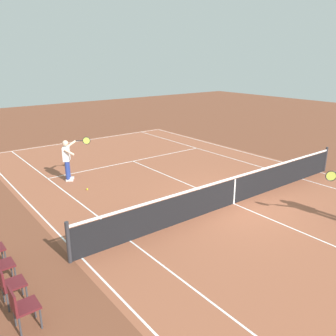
{
  "coord_description": "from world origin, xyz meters",
  "views": [
    {
      "loc": [
        -7.22,
        8.38,
        4.72
      ],
      "look_at": [
        2.28,
        1.05,
        0.9
      ],
      "focal_mm": 37.04,
      "sensor_mm": 36.0,
      "label": 1
    }
  ],
  "objects_px": {
    "spectator_chair_0": "(21,305)",
    "spectator_chair_1": "(9,283)",
    "tennis_ball": "(87,189)",
    "tennis_net": "(234,190)",
    "tennis_player_near": "(68,158)"
  },
  "relations": [
    {
      "from": "spectator_chair_0",
      "to": "spectator_chair_1",
      "type": "relative_size",
      "value": 1.0
    },
    {
      "from": "tennis_player_near",
      "to": "tennis_ball",
      "type": "bearing_deg",
      "value": -177.0
    },
    {
      "from": "tennis_ball",
      "to": "spectator_chair_0",
      "type": "height_order",
      "value": "spectator_chair_0"
    },
    {
      "from": "tennis_player_near",
      "to": "spectator_chair_0",
      "type": "relative_size",
      "value": 1.93
    },
    {
      "from": "spectator_chair_0",
      "to": "spectator_chair_1",
      "type": "distance_m",
      "value": 0.83
    },
    {
      "from": "spectator_chair_1",
      "to": "tennis_net",
      "type": "bearing_deg",
      "value": -84.3
    },
    {
      "from": "tennis_net",
      "to": "tennis_player_near",
      "type": "distance_m",
      "value": 6.68
    },
    {
      "from": "tennis_net",
      "to": "tennis_player_near",
      "type": "bearing_deg",
      "value": 31.32
    },
    {
      "from": "spectator_chair_0",
      "to": "tennis_ball",
      "type": "bearing_deg",
      "value": -34.29
    },
    {
      "from": "tennis_net",
      "to": "tennis_player_near",
      "type": "relative_size",
      "value": 6.89
    },
    {
      "from": "spectator_chair_1",
      "to": "tennis_ball",
      "type": "bearing_deg",
      "value": -38.53
    },
    {
      "from": "tennis_ball",
      "to": "tennis_player_near",
      "type": "bearing_deg",
      "value": 3.0
    },
    {
      "from": "tennis_ball",
      "to": "spectator_chair_0",
      "type": "bearing_deg",
      "value": 145.71
    },
    {
      "from": "tennis_ball",
      "to": "spectator_chair_1",
      "type": "relative_size",
      "value": 0.08
    },
    {
      "from": "tennis_ball",
      "to": "spectator_chair_0",
      "type": "distance_m",
      "value": 7.0
    }
  ]
}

